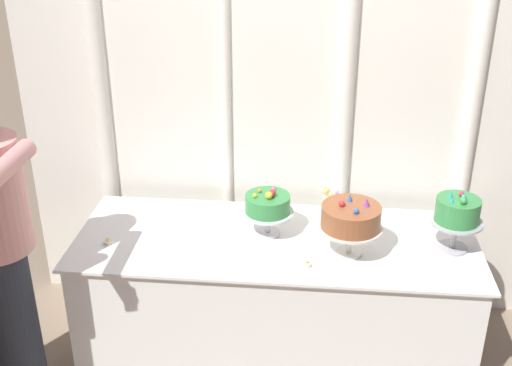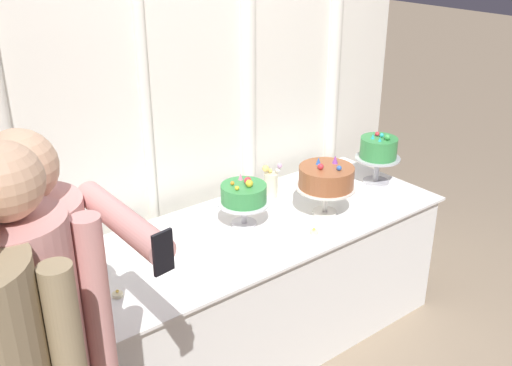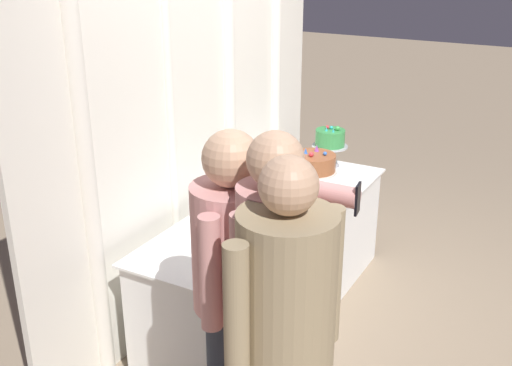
{
  "view_description": "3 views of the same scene",
  "coord_description": "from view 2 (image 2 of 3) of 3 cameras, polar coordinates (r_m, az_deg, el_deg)",
  "views": [
    {
      "loc": [
        0.17,
        -2.75,
        2.41
      ],
      "look_at": [
        -0.12,
        0.25,
        0.98
      ],
      "focal_mm": 44.63,
      "sensor_mm": 36.0,
      "label": 1
    },
    {
      "loc": [
        -1.71,
        -2.05,
        2.2
      ],
      "look_at": [
        0.01,
        0.12,
        0.96
      ],
      "focal_mm": 42.3,
      "sensor_mm": 36.0,
      "label": 2
    },
    {
      "loc": [
        -3.15,
        -1.52,
        2.32
      ],
      "look_at": [
        -0.12,
        0.15,
        0.94
      ],
      "focal_mm": 43.36,
      "sensor_mm": 36.0,
      "label": 3
    }
  ],
  "objects": [
    {
      "name": "cake_table",
      "position": [
        3.3,
        0.16,
        -9.61
      ],
      "size": [
        2.08,
        0.8,
        0.73
      ],
      "color": "white",
      "rests_on": "ground_plane"
    },
    {
      "name": "draped_curtain",
      "position": [
        3.27,
        -5.65,
        10.72
      ],
      "size": [
        3.04,
        0.15,
        2.81
      ],
      "color": "white",
      "rests_on": "ground_plane"
    },
    {
      "name": "ground_plane",
      "position": [
        3.46,
        1.22,
        -15.38
      ],
      "size": [
        24.0,
        24.0,
        0.0
      ],
      "primitive_type": "plane",
      "color": "gray"
    },
    {
      "name": "tealight_far_left",
      "position": [
        2.64,
        -12.95,
        -10.24
      ],
      "size": [
        0.05,
        0.05,
        0.03
      ],
      "color": "beige",
      "rests_on": "cake_table"
    },
    {
      "name": "guest_girl_blue_dress",
      "position": [
        2.16,
        -18.91,
        -13.98
      ],
      "size": [
        0.5,
        0.64,
        1.65
      ],
      "color": "#282D38",
      "rests_on": "ground_plane"
    },
    {
      "name": "cake_display_rightmost",
      "position": [
        3.6,
        11.5,
        3.04
      ],
      "size": [
        0.26,
        0.26,
        0.32
      ],
      "color": "#B2B2B7",
      "rests_on": "cake_table"
    },
    {
      "name": "cake_display_leftmost",
      "position": [
        3.05,
        -1.16,
        -1.18
      ],
      "size": [
        0.27,
        0.27,
        0.26
      ],
      "color": "silver",
      "rests_on": "cake_table"
    },
    {
      "name": "tealight_near_left",
      "position": [
        3.05,
        5.5,
        -4.63
      ],
      "size": [
        0.04,
        0.04,
        0.03
      ],
      "color": "beige",
      "rests_on": "cake_table"
    },
    {
      "name": "cake_display_center",
      "position": [
        3.18,
        6.66,
        0.42
      ],
      "size": [
        0.32,
        0.32,
        0.31
      ],
      "color": "silver",
      "rests_on": "cake_table"
    },
    {
      "name": "flower_vase",
      "position": [
        3.39,
        1.42,
        -0.01
      ],
      "size": [
        0.09,
        0.09,
        0.21
      ],
      "color": "beige",
      "rests_on": "cake_table"
    }
  ]
}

